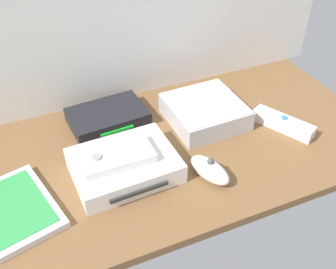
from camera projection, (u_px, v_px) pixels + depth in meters
ground_plane at (168, 152)px, 90.82cm from camera, size 100.00×48.00×2.00cm
game_console at (124, 165)px, 82.64cm from camera, size 21.57×17.10×4.40cm
mini_computer at (205, 111)px, 96.79cm from camera, size 17.43×17.43×5.30cm
game_case at (14, 209)px, 75.39cm from camera, size 17.78×21.72×1.56cm
network_router at (108, 117)px, 96.64cm from camera, size 18.85×13.34×3.40cm
remote_wand at (283, 123)px, 94.90cm from camera, size 10.05×14.78×3.40cm
remote_nunchuk at (210, 170)px, 81.85cm from camera, size 7.34×10.88×5.10cm
remote_classic_pad at (116, 156)px, 80.10cm from camera, size 14.44×8.07×2.40cm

